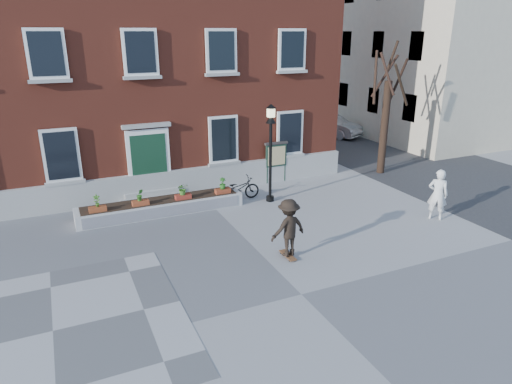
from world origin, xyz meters
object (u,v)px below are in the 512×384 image
bicycle (238,189)px  skateboarder (288,228)px  bystander (438,195)px  lamp_post (271,140)px  notice_board (276,155)px  parked_car (331,125)px

bicycle → skateboarder: skateboarder is taller
skateboarder → bystander: bearing=4.0°
lamp_post → skateboarder: bearing=-109.7°
bystander → skateboarder: (-6.36, -0.44, 0.02)m
bystander → skateboarder: 6.38m
notice_board → bicycle: bearing=-149.2°
bicycle → lamp_post: size_ratio=0.46×
lamp_post → notice_board: lamp_post is taller
lamp_post → skateboarder: (-1.66, -4.65, -1.57)m
bicycle → lamp_post: 2.44m
bystander → lamp_post: bearing=3.2°
bystander → notice_board: (-3.37, 6.33, 0.31)m
bicycle → bystander: bystander is taller
parked_car → bystander: (-4.37, -13.68, 0.26)m
parked_car → notice_board: notice_board is taller
bicycle → lamp_post: (1.14, -0.65, 2.06)m
bicycle → notice_board: bearing=-58.4°
bicycle → parked_car: size_ratio=0.43×
bicycle → parked_car: parked_car is taller
bicycle → lamp_post: bearing=-119.1°
lamp_post → bystander: bearing=-41.8°
parked_car → bystander: 14.36m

